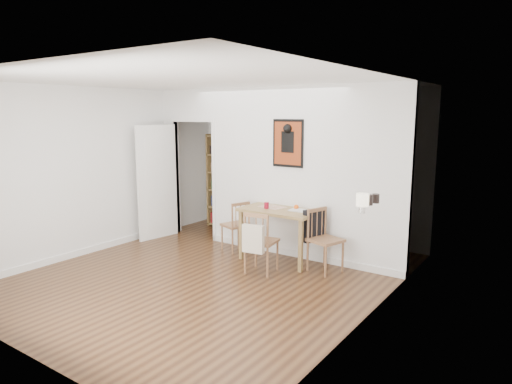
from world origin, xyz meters
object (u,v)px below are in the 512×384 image
Objects in this scene: chair_left at (235,226)px; ceramic_jar_b at (376,198)px; fireplace at (371,254)px; chair_front at (261,242)px; dining_table at (281,215)px; bookshelf at (226,182)px; ceramic_jar_a at (368,200)px; red_glass at (267,205)px; chair_right at (324,239)px; mantel_lamp at (362,201)px; orange_fruit at (296,207)px; notebook at (300,210)px.

ceramic_jar_b is at bearing -13.12° from chair_left.
fireplace is 11.57× the size of ceramic_jar_b.
dining_table is at bearing 96.99° from chair_front.
bookshelf is 14.74× the size of ceramic_jar_a.
red_glass is at bearing 165.45° from ceramic_jar_b.
ceramic_jar_b reaches higher than chair_right.
mantel_lamp is at bearing -18.66° from chair_front.
mantel_lamp reaches higher than red_glass.
orange_fruit reaches higher than dining_table.
orange_fruit is (0.14, 0.73, 0.38)m from chair_front.
dining_table is 1.32× the size of chair_front.
chair_front is at bearing -108.83° from notebook.
ceramic_jar_b is at bearing -19.47° from dining_table.
fireplace is at bearing -31.69° from orange_fruit.
chair_right reaches higher than dining_table.
mantel_lamp reaches higher than ceramic_jar_a.
bookshelf is at bearing 153.81° from orange_fruit.
ceramic_jar_b is (1.66, -0.59, 0.52)m from dining_table.
chair_left is 7.57× the size of ceramic_jar_b.
ceramic_jar_a is at bearing -24.53° from dining_table.
mantel_lamp is at bearing -29.67° from red_glass.
chair_left is 8.64× the size of red_glass.
orange_fruit is 0.11m from notebook.
bookshelf reaches higher than red_glass.
orange_fruit is 1.64m from ceramic_jar_b.
bookshelf reaches higher than mantel_lamp.
mantel_lamp reaches higher than chair_left.
chair_left is 2.70× the size of notebook.
bookshelf is 5.96× the size of notebook.
ceramic_jar_a is at bearing -99.75° from ceramic_jar_b.
mantel_lamp is 1.94× the size of ceramic_jar_b.
orange_fruit is (0.22, 0.08, 0.13)m from dining_table.
red_glass is (0.67, -0.11, 0.43)m from chair_left.
notebook is 2.80× the size of ceramic_jar_b.
red_glass reaches higher than dining_table.
chair_left is at bearing -178.21° from notebook.
ceramic_jar_a is at bearing -27.87° from bookshelf.
chair_front is at bearing -41.45° from bookshelf.
bookshelf is 2.42m from orange_fruit.
orange_fruit is at bearing 149.65° from ceramic_jar_a.
ceramic_jar_a is (1.42, -0.83, 0.39)m from orange_fruit.
chair_right reaches higher than chair_left.
red_glass is at bearing -150.00° from dining_table.
ceramic_jar_b is at bearing -14.55° from red_glass.
chair_left is at bearing -175.50° from orange_fruit.
dining_table is 1.83m from ceramic_jar_b.
red_glass is at bearing 116.29° from chair_front.
dining_table is 12.24× the size of red_glass.
ceramic_jar_b is (1.58, 0.06, 0.77)m from chair_front.
bookshelf is at bearing 133.60° from chair_left.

